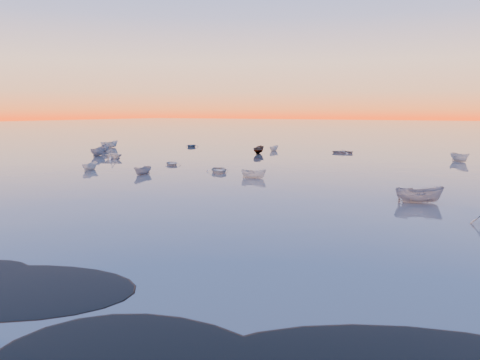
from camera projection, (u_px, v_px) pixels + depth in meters
The scene contains 4 objects.
ground at pixel (374, 145), 110.25m from camera, with size 600.00×600.00×0.00m, color #655954.
moored_fleet at pixel (304, 165), 69.32m from camera, with size 124.00×58.00×1.20m, color beige, non-canonical shape.
boat_near_left at pixel (219, 172), 61.53m from camera, with size 4.20×1.75×1.05m, color beige.
boat_near_center at pixel (419, 203), 41.32m from camera, with size 4.18×1.77×1.45m, color slate.
Camera 1 is at (24.32, -12.14, 8.07)m, focal length 35.00 mm.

